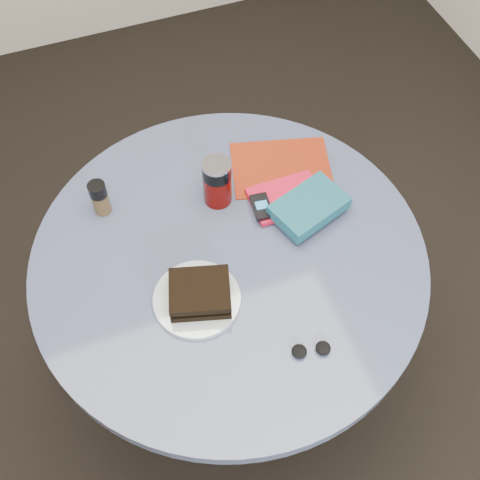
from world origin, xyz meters
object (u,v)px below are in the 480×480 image
object	(u,v)px
novel	(309,207)
mp3_player	(262,207)
headphones	(311,350)
table	(230,287)
plate	(197,299)
pepper_grinder	(100,198)
magazine	(281,167)
soda_can	(217,182)
sandwich	(200,293)
red_book	(286,198)

from	to	relation	value
novel	mp3_player	distance (m)	0.12
novel	headphones	distance (m)	0.38
table	headphones	bearing A→B (deg)	-74.54
plate	headphones	distance (m)	0.29
plate	mp3_player	world-z (taller)	mp3_player
pepper_grinder	headphones	world-z (taller)	pepper_grinder
plate	magazine	xyz separation A→B (m)	(0.35, 0.31, -0.00)
magazine	headphones	size ratio (longest dim) A/B	2.81
soda_can	sandwich	bearing A→B (deg)	-116.89
red_book	headphones	world-z (taller)	same
magazine	red_book	xyz separation A→B (m)	(-0.03, -0.11, 0.01)
plate	sandwich	world-z (taller)	sandwich
pepper_grinder	headphones	xyz separation A→B (m)	(0.35, -0.56, -0.04)
pepper_grinder	table	bearing A→B (deg)	-43.08
novel	red_book	bearing A→B (deg)	98.89
headphones	sandwich	bearing A→B (deg)	132.70
table	pepper_grinder	bearing A→B (deg)	136.92
sandwich	novel	world-z (taller)	sandwich
magazine	red_book	world-z (taller)	red_book
sandwich	headphones	xyz separation A→B (m)	(0.19, -0.21, -0.03)
novel	magazine	bearing A→B (deg)	71.81
table	mp3_player	bearing A→B (deg)	36.72
soda_can	pepper_grinder	size ratio (longest dim) A/B	1.35
novel	sandwich	bearing A→B (deg)	-176.39
soda_can	plate	bearing A→B (deg)	-118.59
sandwich	pepper_grinder	distance (m)	0.38
mp3_player	pepper_grinder	bearing A→B (deg)	158.42
red_book	sandwich	bearing A→B (deg)	-145.98
sandwich	novel	bearing A→B (deg)	22.57
plate	mp3_player	bearing A→B (deg)	38.22
magazine	mp3_player	size ratio (longest dim) A/B	3.19
novel	table	bearing A→B (deg)	171.10
sandwich	table	bearing A→B (deg)	43.11
plate	magazine	world-z (taller)	plate
red_book	table	bearing A→B (deg)	-151.80
mp3_player	red_book	bearing A→B (deg)	11.24
sandwich	red_book	distance (m)	0.37
plate	magazine	size ratio (longest dim) A/B	0.77
plate	red_book	xyz separation A→B (m)	(0.32, 0.20, 0.01)
headphones	red_book	bearing A→B (deg)	74.70
sandwich	red_book	xyz separation A→B (m)	(0.31, 0.21, -0.03)
plate	novel	xyz separation A→B (m)	(0.35, 0.14, 0.03)
table	sandwich	bearing A→B (deg)	-136.89
table	pepper_grinder	xyz separation A→B (m)	(-0.26, 0.25, 0.22)
red_book	headphones	bearing A→B (deg)	-105.40
table	novel	xyz separation A→B (m)	(0.24, 0.04, 0.20)
soda_can	mp3_player	distance (m)	0.13
table	novel	bearing A→B (deg)	10.06
sandwich	mp3_player	bearing A→B (deg)	39.83
headphones	pepper_grinder	bearing A→B (deg)	122.09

